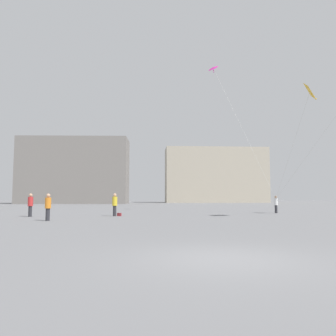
% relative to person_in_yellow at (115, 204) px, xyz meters
% --- Properties ---
extents(ground_plane, '(300.00, 300.00, 0.00)m').
position_rel_person_in_yellow_xyz_m(ground_plane, '(4.34, -18.18, -0.96)').
color(ground_plane, slate).
extents(person_in_yellow, '(0.38, 0.38, 1.74)m').
position_rel_person_in_yellow_xyz_m(person_in_yellow, '(0.00, 0.00, 0.00)').
color(person_in_yellow, '#2D2D33').
rests_on(person_in_yellow, ground_plane).
extents(person_in_red, '(0.38, 0.38, 1.73)m').
position_rel_person_in_yellow_xyz_m(person_in_red, '(-6.21, -0.38, -0.01)').
color(person_in_red, '#2D2D33').
rests_on(person_in_red, ground_plane).
extents(person_in_orange, '(0.36, 0.36, 1.67)m').
position_rel_person_in_yellow_xyz_m(person_in_orange, '(-3.59, -4.93, -0.04)').
color(person_in_orange, '#2D2D33').
rests_on(person_in_orange, ground_plane).
extents(person_in_white, '(0.35, 0.35, 1.59)m').
position_rel_person_in_yellow_xyz_m(person_in_white, '(14.26, 4.16, -0.09)').
color(person_in_white, '#2D2D33').
rests_on(person_in_white, ground_plane).
extents(kite_amber_delta, '(1.41, 9.25, 7.92)m').
position_rel_person_in_yellow_xyz_m(kite_amber_delta, '(13.69, -4.09, 7.67)').
color(kite_amber_delta, yellow).
extents(kite_magenta_diamond, '(5.70, 4.22, 14.09)m').
position_rel_person_in_yellow_xyz_m(kite_magenta_diamond, '(9.34, 7.61, 13.88)').
color(kite_magenta_diamond, '#D12899').
extents(building_left_hall, '(24.96, 9.25, 15.16)m').
position_rel_person_in_yellow_xyz_m(building_left_hall, '(-14.66, 52.81, 6.63)').
color(building_left_hall, gray).
rests_on(building_left_hall, ground_plane).
extents(building_centre_hall, '(28.00, 9.48, 15.15)m').
position_rel_person_in_yellow_xyz_m(building_centre_hall, '(21.34, 66.87, 6.62)').
color(building_centre_hall, '#B2A893').
rests_on(building_centre_hall, ground_plane).
extents(handbag_beside_flyer, '(0.35, 0.26, 0.24)m').
position_rel_person_in_yellow_xyz_m(handbag_beside_flyer, '(0.35, 0.10, -0.84)').
color(handbag_beside_flyer, maroon).
rests_on(handbag_beside_flyer, ground_plane).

